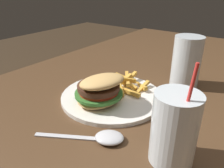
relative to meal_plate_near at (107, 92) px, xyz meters
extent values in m
cube|color=#4C331E|center=(-0.10, 0.16, -0.04)|extent=(1.59, 1.08, 0.03)
cylinder|color=#392616|center=(-0.82, -0.31, -0.41)|extent=(0.09, 0.09, 0.71)
cylinder|color=white|center=(-0.02, 0.00, -0.02)|extent=(0.26, 0.26, 0.01)
ellipsoid|color=tan|center=(0.03, 0.00, -0.01)|extent=(0.13, 0.11, 0.02)
cylinder|color=#38752D|center=(0.03, 0.00, 0.01)|extent=(0.14, 0.14, 0.01)
cylinder|color=red|center=(0.03, 0.00, 0.01)|extent=(0.11, 0.11, 0.01)
cylinder|color=#4C2D1E|center=(0.03, 0.00, 0.02)|extent=(0.12, 0.12, 0.01)
ellipsoid|color=tan|center=(0.03, 0.01, 0.04)|extent=(0.13, 0.11, 0.04)
cube|color=gold|center=(-0.09, 0.00, -0.01)|extent=(0.03, 0.07, 0.02)
cube|color=gold|center=(-0.05, 0.03, -0.01)|extent=(0.02, 0.08, 0.01)
cube|color=gold|center=(-0.11, -0.01, -0.01)|extent=(0.06, 0.05, 0.03)
cube|color=gold|center=(-0.08, 0.00, 0.00)|extent=(0.06, 0.02, 0.03)
cube|color=gold|center=(-0.11, -0.02, -0.01)|extent=(0.02, 0.08, 0.03)
cube|color=gold|center=(-0.08, 0.01, 0.00)|extent=(0.06, 0.04, 0.02)
cube|color=gold|center=(-0.07, -0.05, -0.01)|extent=(0.08, 0.02, 0.02)
cube|color=gold|center=(-0.05, 0.01, 0.00)|extent=(0.06, 0.06, 0.02)
cube|color=gold|center=(-0.09, 0.05, -0.01)|extent=(0.07, 0.01, 0.02)
cube|color=gold|center=(-0.11, 0.00, 0.00)|extent=(0.07, 0.01, 0.02)
cube|color=gold|center=(-0.10, 0.04, -0.01)|extent=(0.04, 0.05, 0.02)
cube|color=gold|center=(-0.07, 0.00, 0.00)|extent=(0.06, 0.02, 0.01)
cube|color=gold|center=(-0.07, 0.00, 0.01)|extent=(0.06, 0.05, 0.03)
cylinder|color=silver|center=(-0.21, 0.12, 0.05)|extent=(0.08, 0.08, 0.14)
cylinder|color=#C67F23|center=(-0.21, 0.12, 0.04)|extent=(0.07, 0.07, 0.13)
cylinder|color=silver|center=(0.09, 0.21, 0.04)|extent=(0.07, 0.07, 0.12)
cylinder|color=orange|center=(0.09, 0.21, 0.02)|extent=(0.07, 0.07, 0.09)
cylinder|color=red|center=(0.11, 0.22, 0.06)|extent=(0.02, 0.02, 0.18)
ellipsoid|color=silver|center=(0.12, 0.10, -0.02)|extent=(0.07, 0.07, 0.02)
cube|color=silver|center=(0.16, 0.02, -0.02)|extent=(0.07, 0.11, 0.00)
camera|label=1|loc=(0.38, 0.30, 0.25)|focal=35.00mm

